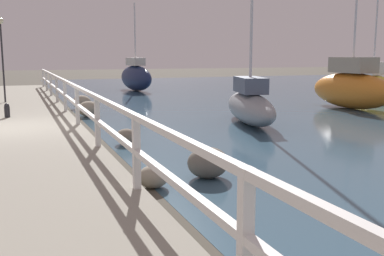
{
  "coord_description": "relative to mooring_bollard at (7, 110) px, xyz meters",
  "views": [
    {
      "loc": [
        0.32,
        -12.52,
        2.18
      ],
      "look_at": [
        4.22,
        -2.52,
        0.44
      ],
      "focal_mm": 42.0,
      "sensor_mm": 36.0,
      "label": 1
    }
  ],
  "objects": [
    {
      "name": "boulder_near_dock",
      "position": [
        3.43,
        -7.56,
        -0.24
      ],
      "size": [
        0.75,
        0.67,
        0.56
      ],
      "color": "#666056",
      "rests_on": "ground"
    },
    {
      "name": "boulder_mid_strip",
      "position": [
        2.77,
        -3.98,
        -0.33
      ],
      "size": [
        0.52,
        0.47,
        0.39
      ],
      "color": "slate",
      "rests_on": "ground"
    },
    {
      "name": "sailboat_navy",
      "position": [
        7.29,
        12.77,
        0.35
      ],
      "size": [
        1.54,
        4.58,
        5.35
      ],
      "rotation": [
        0.0,
        0.0,
        0.12
      ],
      "color": "#192347",
      "rests_on": "water_surface"
    },
    {
      "name": "railing",
      "position": [
        1.83,
        -2.24,
        0.51
      ],
      "size": [
        0.1,
        32.5,
        1.07
      ],
      "color": "white",
      "rests_on": "dock_walkway"
    },
    {
      "name": "boulder_upstream",
      "position": [
        2.79,
        4.14,
        -0.25
      ],
      "size": [
        0.74,
        0.67,
        0.56
      ],
      "color": "gray",
      "rests_on": "ground"
    },
    {
      "name": "ground_plane",
      "position": [
        -0.0,
        -2.24,
        -0.52
      ],
      "size": [
        120.0,
        120.0,
        0.0
      ],
      "primitive_type": "plane",
      "color": "#4C473D"
    },
    {
      "name": "dock_walkway",
      "position": [
        -0.0,
        -2.24,
        -0.37
      ],
      "size": [
        3.87,
        36.0,
        0.31
      ],
      "color": "gray",
      "rests_on": "ground"
    },
    {
      "name": "sailboat_gray",
      "position": [
        7.28,
        -2.04,
        0.1
      ],
      "size": [
        2.26,
        4.82,
        7.43
      ],
      "rotation": [
        0.0,
        0.0,
        -0.26
      ],
      "color": "gray",
      "rests_on": "water_surface"
    },
    {
      "name": "boulder_far_strip",
      "position": [
        2.34,
        -7.8,
        -0.33
      ],
      "size": [
        0.51,
        0.46,
        0.38
      ],
      "color": "gray",
      "rests_on": "ground"
    },
    {
      "name": "mooring_bollard",
      "position": [
        0.0,
        0.0,
        0.0
      ],
      "size": [
        0.16,
        0.16,
        0.44
      ],
      "color": "black",
      "rests_on": "dock_walkway"
    },
    {
      "name": "sailboat_yellow",
      "position": [
        17.78,
        3.84,
        0.19
      ],
      "size": [
        2.36,
        4.9,
        6.99
      ],
      "rotation": [
        0.0,
        0.0,
        -0.26
      ],
      "color": "gold",
      "rests_on": "water_surface"
    },
    {
      "name": "sailboat_orange",
      "position": [
        13.23,
        0.15,
        0.36
      ],
      "size": [
        1.57,
        4.49,
        8.39
      ],
      "rotation": [
        0.0,
        0.0,
        0.03
      ],
      "color": "orange",
      "rests_on": "water_surface"
    },
    {
      "name": "boulder_water_edge",
      "position": [
        2.68,
        1.6,
        -0.24
      ],
      "size": [
        0.75,
        0.67,
        0.56
      ],
      "color": "gray",
      "rests_on": "ground"
    },
    {
      "name": "dock_lamp",
      "position": [
        -0.15,
        4.9,
        2.21
      ],
      "size": [
        0.26,
        0.26,
        3.36
      ],
      "color": "#2D2D33",
      "rests_on": "dock_walkway"
    }
  ]
}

